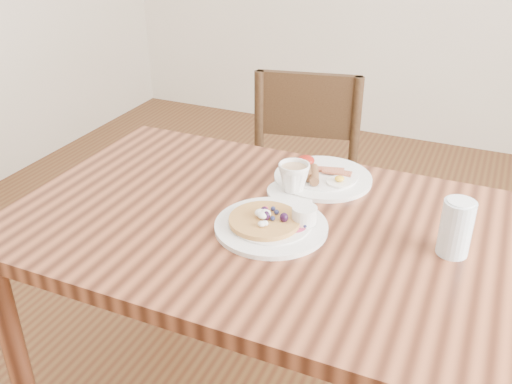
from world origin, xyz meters
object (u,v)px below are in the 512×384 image
at_px(pancake_plate, 273,223).
at_px(breakfast_plate, 321,176).
at_px(chair_far, 300,186).
at_px(dining_table, 256,250).
at_px(teacup_saucer, 294,180).
at_px(water_glass, 456,228).

distance_m(pancake_plate, breakfast_plate, 0.29).
bearing_deg(pancake_plate, chair_far, 104.17).
bearing_deg(dining_table, pancake_plate, -28.75).
bearing_deg(chair_far, pancake_plate, 92.13).
distance_m(breakfast_plate, teacup_saucer, 0.12).
height_order(dining_table, water_glass, water_glass).
height_order(teacup_saucer, water_glass, water_glass).
xyz_separation_m(dining_table, chair_far, (-0.12, 0.66, -0.16)).
bearing_deg(water_glass, breakfast_plate, 149.15).
bearing_deg(chair_far, teacup_saucer, 95.10).
height_order(chair_far, pancake_plate, chair_far).
bearing_deg(teacup_saucer, water_glass, -16.04).
distance_m(pancake_plate, water_glass, 0.41).
distance_m(chair_far, teacup_saucer, 0.61).
distance_m(dining_table, teacup_saucer, 0.21).
xyz_separation_m(teacup_saucer, water_glass, (0.42, -0.12, 0.03)).
bearing_deg(breakfast_plate, pancake_plate, -94.93).
xyz_separation_m(pancake_plate, breakfast_plate, (0.03, 0.29, -0.00)).
relative_size(breakfast_plate, water_glass, 2.08).
relative_size(dining_table, breakfast_plate, 4.44).
height_order(chair_far, teacup_saucer, chair_far).
bearing_deg(dining_table, chair_far, 100.03).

